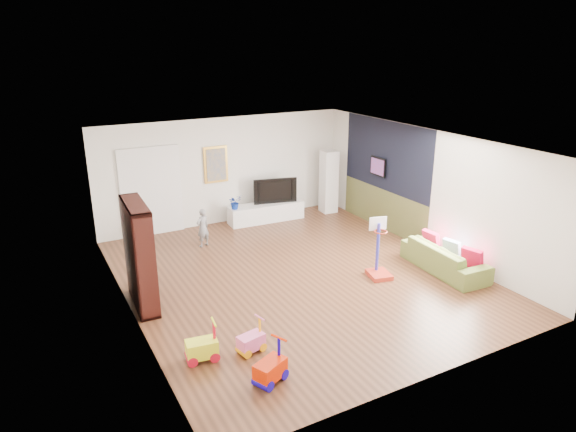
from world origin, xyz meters
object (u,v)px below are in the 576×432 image
sofa (445,258)px  basketball_hoop (381,249)px  bookshelf (139,255)px  media_console (266,212)px

sofa → basketball_hoop: (-1.35, 0.40, 0.32)m
bookshelf → basketball_hoop: size_ratio=1.57×
media_console → bookshelf: bearing=-139.9°
sofa → media_console: bearing=25.7°
media_console → sofa: bearing=-64.7°
media_console → sofa: (1.85, -4.50, 0.05)m
bookshelf → basketball_hoop: bookshelf is taller
media_console → sofa: size_ratio=1.02×
media_console → bookshelf: size_ratio=1.05×
bookshelf → sofa: bearing=-11.8°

